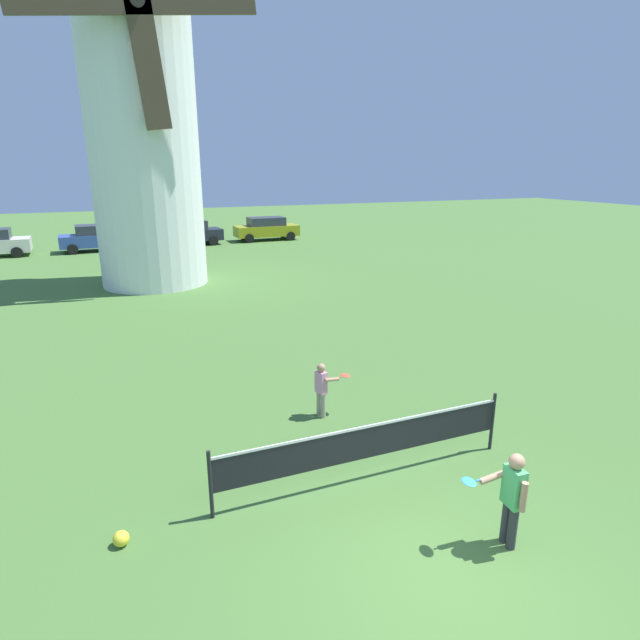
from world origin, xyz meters
TOP-DOWN VIEW (x-y plane):
  - ground_plane at (0.00, 0.00)m, footprint 120.00×120.00m
  - windmill at (-1.66, 18.91)m, footprint 8.31×5.10m
  - tennis_net at (0.03, 2.21)m, footprint 5.13×0.06m
  - player_near at (1.09, 0.11)m, footprint 0.76×0.59m
  - player_far at (0.23, 4.58)m, footprint 0.75×0.38m
  - stray_ball at (-3.77, 2.09)m, footprint 0.22×0.22m
  - parked_car_blue at (-3.95, 29.54)m, footprint 4.37×2.05m
  - parked_car_black at (1.30, 29.81)m, footprint 4.55×2.18m
  - parked_car_mustard at (6.75, 30.17)m, footprint 4.31×1.91m

SIDE VIEW (x-z plane):
  - ground_plane at x=0.00m, z-range 0.00..0.00m
  - stray_ball at x=-3.77m, z-range 0.00..0.22m
  - player_far at x=0.23m, z-range 0.08..1.24m
  - tennis_net at x=0.03m, z-range 0.13..1.23m
  - player_near at x=1.09m, z-range 0.09..1.48m
  - parked_car_blue at x=-3.95m, z-range 0.03..1.59m
  - parked_car_mustard at x=6.75m, z-range 0.03..1.59m
  - parked_car_black at x=1.30m, z-range 0.03..1.59m
  - windmill at x=-1.66m, z-range -0.24..14.24m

